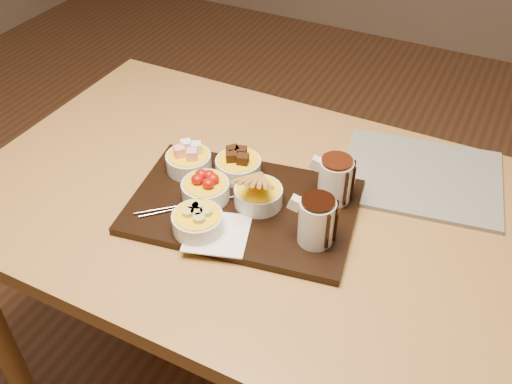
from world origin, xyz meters
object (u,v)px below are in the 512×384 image
at_px(pitcher_dark_chocolate, 316,222).
at_px(pitcher_milk_chocolate, 335,181).
at_px(bowl_strawberries, 206,190).
at_px(dining_table, 247,228).
at_px(newspaper, 421,176).
at_px(serving_board, 243,206).

height_order(pitcher_dark_chocolate, pitcher_milk_chocolate, same).
bearing_deg(bowl_strawberries, pitcher_milk_chocolate, 26.15).
distance_m(dining_table, pitcher_milk_chocolate, 0.25).
xyz_separation_m(bowl_strawberries, pitcher_milk_chocolate, (0.24, 0.12, 0.03)).
distance_m(dining_table, bowl_strawberries, 0.16).
height_order(dining_table, bowl_strawberries, bowl_strawberries).
bearing_deg(newspaper, serving_board, -147.84).
distance_m(dining_table, pitcher_dark_chocolate, 0.26).
relative_size(serving_board, bowl_strawberries, 4.60).
relative_size(bowl_strawberries, newspaper, 0.29).
distance_m(pitcher_milk_chocolate, newspaper, 0.23).
relative_size(pitcher_milk_chocolate, newspaper, 0.27).
relative_size(dining_table, pitcher_milk_chocolate, 12.68).
height_order(serving_board, pitcher_dark_chocolate, pitcher_dark_chocolate).
xyz_separation_m(pitcher_dark_chocolate, newspaper, (0.13, 0.30, -0.06)).
distance_m(serving_board, pitcher_milk_chocolate, 0.20).
xyz_separation_m(pitcher_dark_chocolate, pitcher_milk_chocolate, (-0.01, 0.13, 0.00)).
xyz_separation_m(dining_table, pitcher_dark_chocolate, (0.19, -0.08, 0.16)).
xyz_separation_m(serving_board, newspaper, (0.30, 0.27, -0.00)).
bearing_deg(bowl_strawberries, serving_board, 13.33).
height_order(bowl_strawberries, pitcher_dark_chocolate, pitcher_dark_chocolate).
bearing_deg(dining_table, pitcher_milk_chocolate, 17.04).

